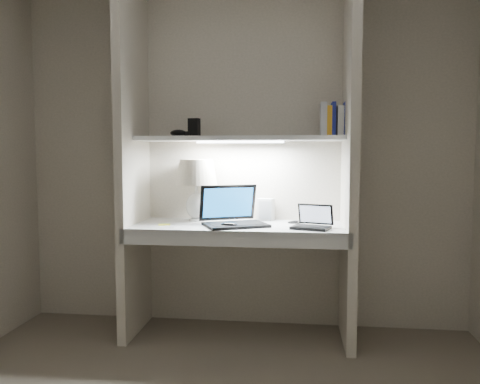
# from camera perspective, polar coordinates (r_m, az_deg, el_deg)

# --- Properties ---
(back_wall) EXTENTS (3.20, 0.01, 2.50)m
(back_wall) POSITION_cam_1_polar(r_m,az_deg,el_deg) (3.40, 0.37, 4.73)
(back_wall) COLOR beige
(back_wall) RESTS_ON floor
(alcove_panel_left) EXTENTS (0.06, 0.55, 2.50)m
(alcove_panel_left) POSITION_cam_1_polar(r_m,az_deg,el_deg) (3.30, -12.94, 4.63)
(alcove_panel_left) COLOR beige
(alcove_panel_left) RESTS_ON floor
(alcove_panel_right) EXTENTS (0.06, 0.55, 2.50)m
(alcove_panel_right) POSITION_cam_1_polar(r_m,az_deg,el_deg) (3.12, 13.26, 4.63)
(alcove_panel_right) COLOR beige
(alcove_panel_right) RESTS_ON floor
(desk) EXTENTS (1.40, 0.55, 0.04)m
(desk) POSITION_cam_1_polar(r_m,az_deg,el_deg) (3.16, -0.20, -4.34)
(desk) COLOR white
(desk) RESTS_ON alcove_panel_left
(desk_apron) EXTENTS (1.46, 0.03, 0.10)m
(desk_apron) POSITION_cam_1_polar(r_m,az_deg,el_deg) (2.91, -0.84, -5.71)
(desk_apron) COLOR silver
(desk_apron) RESTS_ON desk
(shelf) EXTENTS (1.40, 0.36, 0.03)m
(shelf) POSITION_cam_1_polar(r_m,az_deg,el_deg) (3.22, 0.00, 6.52)
(shelf) COLOR silver
(shelf) RESTS_ON back_wall
(strip_light) EXTENTS (0.60, 0.04, 0.02)m
(strip_light) POSITION_cam_1_polar(r_m,az_deg,el_deg) (3.22, 0.00, 6.13)
(strip_light) COLOR white
(strip_light) RESTS_ON shelf
(table_lamp) EXTENTS (0.30, 0.30, 0.44)m
(table_lamp) POSITION_cam_1_polar(r_m,az_deg,el_deg) (3.31, -5.34, 1.52)
(table_lamp) COLOR white
(table_lamp) RESTS_ON desk
(laptop_main) EXTENTS (0.51, 0.48, 0.26)m
(laptop_main) POSITION_cam_1_polar(r_m,az_deg,el_deg) (3.14, -0.89, -2.96)
(laptop_main) COLOR black
(laptop_main) RESTS_ON desk
(laptop_netbook) EXTENTS (0.28, 0.27, 0.15)m
(laptop_netbook) POSITION_cam_1_polar(r_m,az_deg,el_deg) (3.03, 8.83, -3.71)
(laptop_netbook) COLOR black
(laptop_netbook) RESTS_ON desk
(speaker) EXTENTS (0.13, 0.11, 0.16)m
(speaker) POSITION_cam_1_polar(r_m,az_deg,el_deg) (3.36, 3.14, -2.14)
(speaker) COLOR silver
(speaker) RESTS_ON desk
(mouse) EXTENTS (0.11, 0.07, 0.04)m
(mouse) POSITION_cam_1_polar(r_m,az_deg,el_deg) (3.01, -1.33, -4.04)
(mouse) COLOR black
(mouse) RESTS_ON desk
(cable_coil) EXTENTS (0.12, 0.12, 0.01)m
(cable_coil) POSITION_cam_1_polar(r_m,az_deg,el_deg) (3.27, 6.99, -3.64)
(cable_coil) COLOR black
(cable_coil) RESTS_ON desk
(sticky_note) EXTENTS (0.10, 0.10, 0.00)m
(sticky_note) POSITION_cam_1_polar(r_m,az_deg,el_deg) (3.19, -9.21, -3.94)
(sticky_note) COLOR #ECF834
(sticky_note) RESTS_ON desk
(book_row) EXTENTS (0.21, 0.15, 0.22)m
(book_row) POSITION_cam_1_polar(r_m,az_deg,el_deg) (3.24, 11.61, 8.56)
(book_row) COLOR silver
(book_row) RESTS_ON shelf
(shelf_box) EXTENTS (0.08, 0.07, 0.13)m
(shelf_box) POSITION_cam_1_polar(r_m,az_deg,el_deg) (3.32, -5.61, 7.81)
(shelf_box) COLOR black
(shelf_box) RESTS_ON shelf
(shelf_gadget) EXTENTS (0.12, 0.10, 0.05)m
(shelf_gadget) POSITION_cam_1_polar(r_m,az_deg,el_deg) (3.32, -7.54, 7.13)
(shelf_gadget) COLOR black
(shelf_gadget) RESTS_ON shelf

